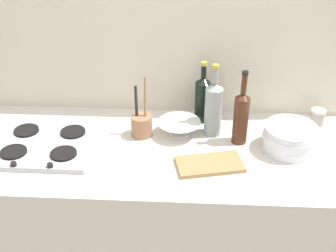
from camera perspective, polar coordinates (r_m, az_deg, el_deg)
counter_block at (r=2.30m, az=-0.00°, el=-12.22°), size 1.80×0.70×0.90m
backsplash_panel at (r=2.26m, az=0.53°, el=5.77°), size 1.90×0.06×2.11m
stovetop_hob at (r=2.09m, az=-15.16°, el=-2.24°), size 0.43×0.38×0.04m
plate_stack at (r=2.05m, az=14.96°, el=-1.48°), size 0.24×0.24×0.12m
wine_bottle_leftmost at (r=2.02m, az=9.12°, el=1.20°), size 0.07×0.07×0.35m
wine_bottle_mid_left at (r=2.06m, az=5.69°, el=2.28°), size 0.08×0.08×0.35m
wine_bottle_mid_right at (r=2.17m, az=4.35°, el=3.50°), size 0.07×0.07×0.31m
mixing_bowl at (r=2.09m, az=1.40°, el=-0.20°), size 0.20×0.20×0.07m
utensil_crock at (r=2.08m, az=-3.33°, el=0.19°), size 0.10×0.10×0.29m
condiment_jar_front at (r=2.29m, az=18.20°, el=1.10°), size 0.07×0.07×0.08m
cutting_board at (r=1.91m, az=5.24°, el=-4.78°), size 0.30×0.20×0.02m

